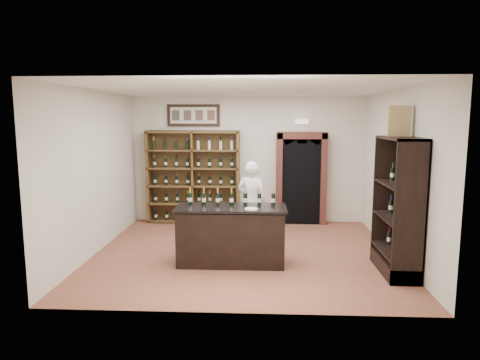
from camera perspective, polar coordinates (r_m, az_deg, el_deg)
name	(u,v)px	position (r m, az deg, el deg)	size (l,w,h in m)	color
floor	(244,253)	(8.10, 0.54, -9.65)	(5.50, 5.50, 0.00)	brown
ceiling	(244,89)	(7.72, 0.58, 12.04)	(5.50, 5.50, 0.00)	white
wall_back	(248,160)	(10.25, 1.10, 2.74)	(5.50, 0.04, 3.00)	beige
wall_left	(96,172)	(8.34, -18.68, 1.00)	(0.04, 5.00, 3.00)	beige
wall_right	(398,174)	(8.14, 20.28, 0.75)	(0.04, 5.00, 3.00)	beige
wine_shelf	(194,177)	(10.26, -6.21, 0.44)	(2.20, 0.38, 2.20)	#533E1C
framed_picture	(193,115)	(10.30, -6.22, 8.56)	(1.25, 0.04, 0.52)	black
arched_doorway	(301,176)	(10.17, 8.13, 0.55)	(1.17, 0.35, 2.17)	black
emergency_light	(302,122)	(10.17, 8.23, 7.69)	(0.30, 0.10, 0.10)	white
tasting_counter	(231,236)	(7.40, -1.19, -7.41)	(1.88, 0.78, 1.00)	black
counter_bottle_0	(190,199)	(7.47, -6.66, -2.48)	(0.07, 0.07, 0.30)	black
counter_bottle_1	(204,199)	(7.43, -4.84, -2.51)	(0.07, 0.07, 0.30)	black
counter_bottle_2	(218,199)	(7.40, -2.99, -2.53)	(0.07, 0.07, 0.30)	black
counter_bottle_3	(232,199)	(7.38, -1.14, -2.55)	(0.07, 0.07, 0.30)	black
counter_bottle_4	(245,199)	(7.37, 0.73, -2.57)	(0.07, 0.07, 0.30)	black
counter_bottle_5	(259,199)	(7.37, 2.59, -2.58)	(0.07, 0.07, 0.30)	black
counter_bottle_6	(273,199)	(7.37, 4.46, -2.59)	(0.07, 0.07, 0.30)	black
side_cabinet	(399,227)	(7.37, 20.40, -5.92)	(0.48, 1.20, 2.20)	black
shopkeeper	(252,201)	(8.70, 1.56, -2.83)	(0.60, 0.39, 1.63)	white
plate	(251,209)	(7.05, 1.52, -3.88)	(0.22, 0.22, 0.02)	beige
wine_crate	(399,121)	(7.39, 20.41, 7.39)	(0.35, 0.14, 0.49)	tan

